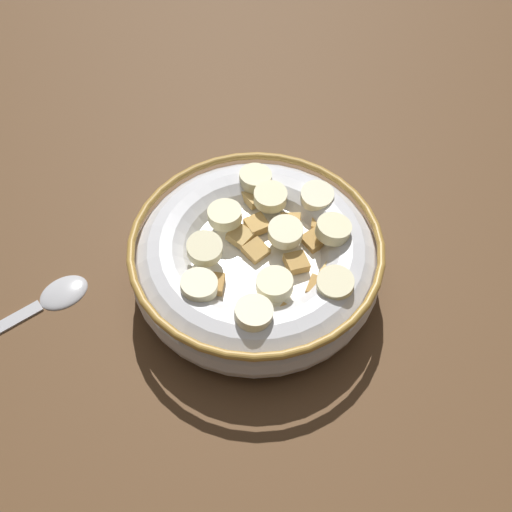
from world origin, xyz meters
The scene contains 3 objects.
ground_plane centered at (0.00, 0.00, -1.00)cm, with size 132.27×132.27×2.00cm, color brown.
cereal_bowl centered at (-0.03, -0.03, 2.67)cm, with size 18.99×18.99×5.77cm.
spoon centered at (9.83, 14.59, 0.33)cm, with size 4.02×16.88×0.80cm.
Camera 1 is at (-19.12, 18.52, 39.37)cm, focal length 41.88 mm.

